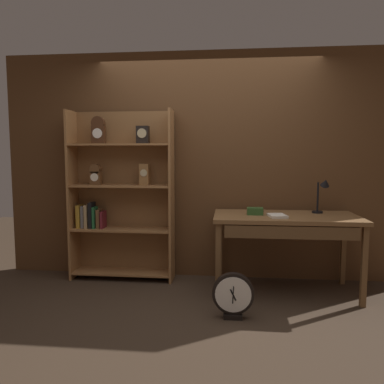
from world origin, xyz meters
name	(u,v)px	position (x,y,z in m)	size (l,w,h in m)	color
ground_plane	(198,323)	(0.00, 0.00, 0.00)	(10.00, 10.00, 0.00)	#3D2D21
back_wood_panel	(208,166)	(0.00, 1.28, 1.30)	(4.80, 0.05, 2.60)	brown
bookshelf	(119,196)	(-1.01, 1.10, 0.96)	(1.18, 0.30, 1.93)	#9E6B3D
workbench	(286,224)	(0.83, 0.79, 0.73)	(1.46, 0.73, 0.81)	brown
desk_lamp	(322,192)	(1.22, 0.96, 1.04)	(0.17, 0.17, 0.38)	black
toolbox_small	(255,211)	(0.52, 0.81, 0.85)	(0.16, 0.11, 0.07)	#2D5123
open_repair_manual	(277,216)	(0.73, 0.68, 0.82)	(0.16, 0.22, 0.03)	silver
round_clock_large	(233,295)	(0.29, 0.13, 0.21)	(0.36, 0.11, 0.40)	black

